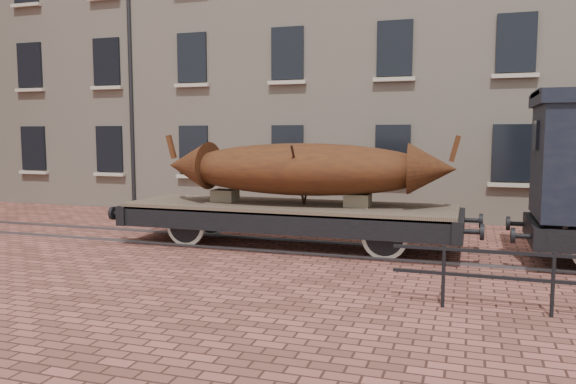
% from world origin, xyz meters
% --- Properties ---
extents(ground, '(90.00, 90.00, 0.00)m').
position_xyz_m(ground, '(0.00, 0.00, 0.00)').
color(ground, brown).
extents(warehouse_cream, '(40.00, 10.19, 14.00)m').
position_xyz_m(warehouse_cream, '(3.00, 9.99, 7.00)').
color(warehouse_cream, '#BBA993').
rests_on(warehouse_cream, ground).
extents(rail_track, '(30.00, 1.52, 0.06)m').
position_xyz_m(rail_track, '(0.00, 0.00, 0.03)').
color(rail_track, '#59595E').
rests_on(rail_track, ground).
extents(flatcar_wagon, '(9.02, 2.45, 1.36)m').
position_xyz_m(flatcar_wagon, '(-0.84, -0.00, 0.85)').
color(flatcar_wagon, brown).
rests_on(flatcar_wagon, ground).
extents(iron_boat, '(7.17, 2.40, 1.69)m').
position_xyz_m(iron_boat, '(-0.45, -0.00, 1.93)').
color(iron_boat, '#4D260E').
rests_on(iron_boat, flatcar_wagon).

